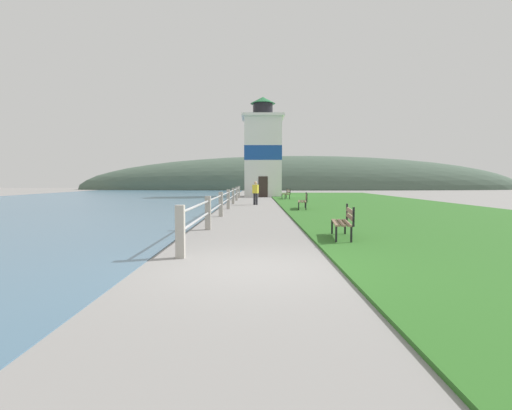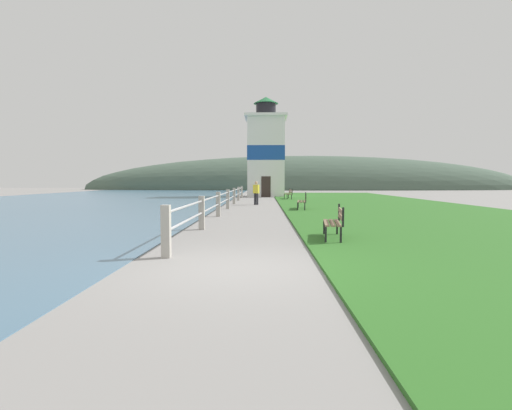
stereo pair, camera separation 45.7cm
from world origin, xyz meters
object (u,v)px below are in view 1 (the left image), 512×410
at_px(park_bench_near, 343,220).
at_px(park_bench_far, 286,193).
at_px(park_bench_midway, 303,200).
at_px(person_strolling, 255,192).
at_px(lighthouse, 262,152).

relative_size(park_bench_near, park_bench_far, 1.01).
xyz_separation_m(park_bench_midway, park_bench_far, (-0.01, 11.89, -0.00)).
bearing_deg(person_strolling, park_bench_near, -143.06).
bearing_deg(person_strolling, park_bench_far, 8.26).
bearing_deg(park_bench_midway, park_bench_near, 94.65).
height_order(park_bench_far, lighthouse, lighthouse).
relative_size(park_bench_far, lighthouse, 0.17).
bearing_deg(park_bench_near, park_bench_midway, -84.09).
height_order(park_bench_midway, lighthouse, lighthouse).
bearing_deg(park_bench_far, park_bench_midway, 84.45).
distance_m(park_bench_midway, person_strolling, 5.36).
bearing_deg(park_bench_midway, lighthouse, -78.32).
distance_m(park_bench_near, park_bench_midway, 10.98).
bearing_deg(person_strolling, lighthouse, 25.24).
bearing_deg(park_bench_near, lighthouse, -79.66).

